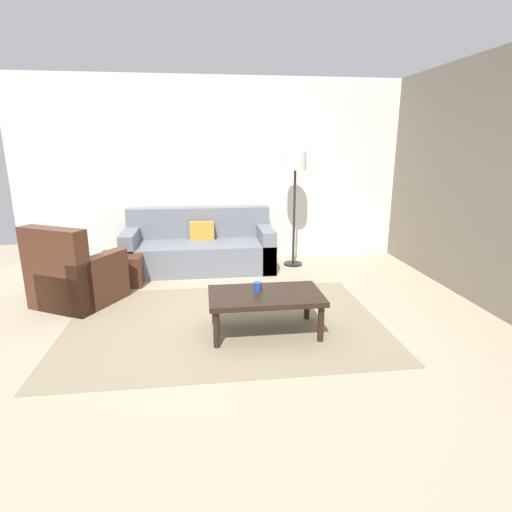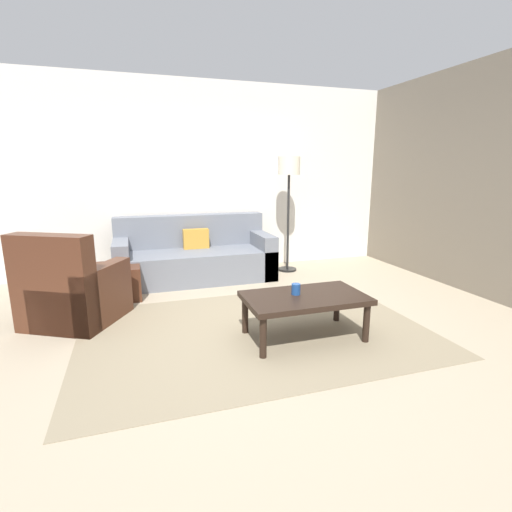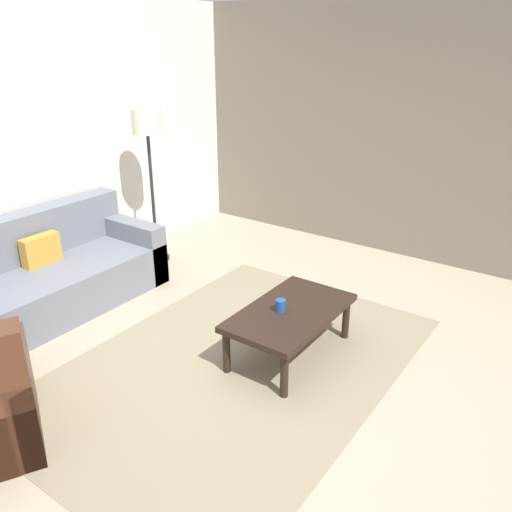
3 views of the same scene
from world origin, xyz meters
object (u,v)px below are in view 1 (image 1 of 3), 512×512
object	(u,v)px
coffee_table	(265,298)
ottoman	(122,269)
couch_main	(200,248)
lamp_standing	(295,173)
armchair_leather	(74,279)
cup	(258,287)

from	to	relation	value
coffee_table	ottoman	bearing A→B (deg)	134.00
couch_main	lamp_standing	xyz separation A→B (m)	(1.43, -0.05, 1.11)
armchair_leather	cup	size ratio (longest dim) A/B	10.82
armchair_leather	cup	distance (m)	2.24
ottoman	couch_main	bearing A→B (deg)	30.29
armchair_leather	coffee_table	world-z (taller)	armchair_leather
couch_main	cup	xyz separation A→B (m)	(0.57, -2.30, 0.17)
couch_main	coffee_table	distance (m)	2.43
couch_main	armchair_leather	world-z (taller)	armchair_leather
couch_main	armchair_leather	distance (m)	1.96
armchair_leather	ottoman	xyz separation A→B (m)	(0.40, 0.72, -0.11)
couch_main	coffee_table	xyz separation A→B (m)	(0.64, -2.35, 0.06)
couch_main	coffee_table	world-z (taller)	couch_main
couch_main	ottoman	world-z (taller)	couch_main
cup	lamp_standing	distance (m)	2.58
armchair_leather	coffee_table	size ratio (longest dim) A/B	0.99
couch_main	coffee_table	bearing A→B (deg)	-74.68
armchair_leather	couch_main	bearing A→B (deg)	42.71
ottoman	lamp_standing	bearing A→B (deg)	12.73
coffee_table	cup	size ratio (longest dim) A/B	10.93
ottoman	cup	bearing A→B (deg)	-46.37
coffee_table	cup	bearing A→B (deg)	144.32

